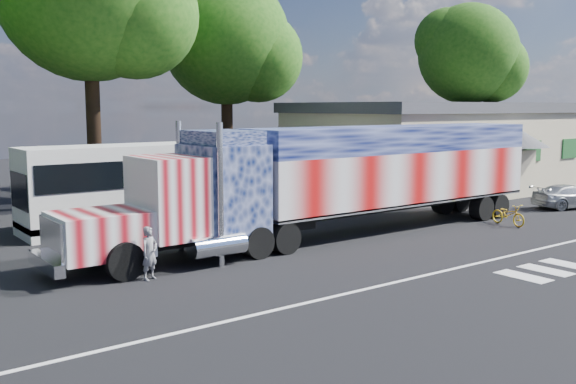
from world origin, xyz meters
TOP-DOWN VIEW (x-y plane):
  - ground at (0.00, 0.00)m, footprint 100.00×100.00m
  - lane_markings at (1.71, -3.77)m, footprint 30.00×2.67m
  - semi_truck at (2.79, 2.91)m, footprint 21.02×3.32m
  - coach_bus at (-1.74, 9.49)m, footprint 11.74×2.73m
  - hall_building at (19.92, 10.86)m, footprint 22.40×12.80m
  - parked_car at (16.15, 1.30)m, footprint 4.29×2.89m
  - woman at (-6.12, 1.45)m, footprint 0.66×0.55m
  - bicycle at (9.64, 0.40)m, footprint 0.84×1.80m
  - tree_far_ne at (26.92, 15.99)m, footprint 7.91×7.53m
  - tree_ne_a at (7.14, 18.58)m, footprint 8.17×7.78m

SIDE VIEW (x-z plane):
  - ground at x=0.00m, z-range 0.00..0.00m
  - lane_markings at x=1.71m, z-range 0.00..0.01m
  - bicycle at x=9.64m, z-range 0.00..0.91m
  - parked_car at x=16.15m, z-range 0.00..1.15m
  - woman at x=-6.12m, z-range 0.00..1.55m
  - coach_bus at x=-1.74m, z-range 0.06..3.48m
  - semi_truck at x=2.79m, z-range 0.07..4.55m
  - hall_building at x=19.92m, z-range 0.02..5.22m
  - tree_far_ne at x=26.92m, z-range 2.51..15.20m
  - tree_ne_a at x=7.14m, z-range 2.47..15.32m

